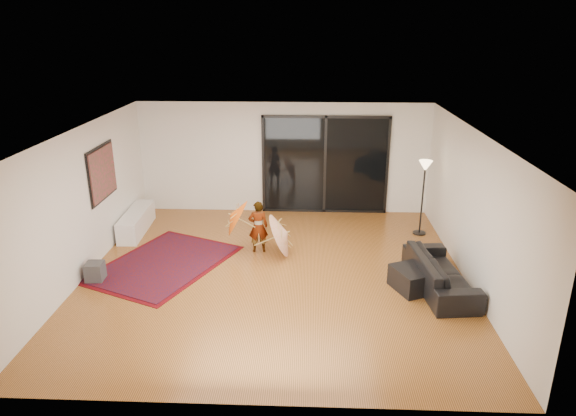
# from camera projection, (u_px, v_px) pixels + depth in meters

# --- Properties ---
(floor) EXTENTS (7.00, 7.00, 0.00)m
(floor) POSITION_uv_depth(u_px,v_px,m) (275.00, 274.00, 9.60)
(floor) COLOR #AC662F
(floor) RESTS_ON ground
(ceiling) EXTENTS (7.00, 7.00, 0.00)m
(ceiling) POSITION_uv_depth(u_px,v_px,m) (273.00, 132.00, 8.68)
(ceiling) COLOR white
(ceiling) RESTS_ON wall_back
(wall_back) EXTENTS (7.00, 0.00, 7.00)m
(wall_back) POSITION_uv_depth(u_px,v_px,m) (284.00, 158.00, 12.43)
(wall_back) COLOR silver
(wall_back) RESTS_ON floor
(wall_front) EXTENTS (7.00, 0.00, 7.00)m
(wall_front) POSITION_uv_depth(u_px,v_px,m) (254.00, 309.00, 5.85)
(wall_front) COLOR silver
(wall_front) RESTS_ON floor
(wall_left) EXTENTS (0.00, 7.00, 7.00)m
(wall_left) POSITION_uv_depth(u_px,v_px,m) (81.00, 204.00, 9.28)
(wall_left) COLOR silver
(wall_left) RESTS_ON floor
(wall_right) EXTENTS (0.00, 7.00, 7.00)m
(wall_right) POSITION_uv_depth(u_px,v_px,m) (473.00, 209.00, 9.00)
(wall_right) COLOR silver
(wall_right) RESTS_ON floor
(sliding_door) EXTENTS (3.06, 0.07, 2.40)m
(sliding_door) POSITION_uv_depth(u_px,v_px,m) (325.00, 165.00, 12.41)
(sliding_door) COLOR black
(sliding_door) RESTS_ON wall_back
(painting) EXTENTS (0.04, 1.28, 1.08)m
(painting) POSITION_uv_depth(u_px,v_px,m) (102.00, 173.00, 10.12)
(painting) COLOR black
(painting) RESTS_ON wall_left
(media_console) EXTENTS (0.50, 1.71, 0.47)m
(media_console) POSITION_uv_depth(u_px,v_px,m) (136.00, 222.00, 11.52)
(media_console) COLOR white
(media_console) RESTS_ON floor
(speaker) EXTENTS (0.33, 0.33, 0.35)m
(speaker) POSITION_uv_depth(u_px,v_px,m) (95.00, 272.00, 9.31)
(speaker) COLOR #424244
(speaker) RESTS_ON floor
(persian_rug) EXTENTS (2.94, 3.33, 0.02)m
(persian_rug) POSITION_uv_depth(u_px,v_px,m) (164.00, 264.00, 10.01)
(persian_rug) COLOR #4F060C
(persian_rug) RESTS_ON floor
(sofa) EXTENTS (1.01, 2.11, 0.60)m
(sofa) POSITION_uv_depth(u_px,v_px,m) (440.00, 272.00, 9.02)
(sofa) COLOR black
(sofa) RESTS_ON floor
(ottoman) EXTENTS (0.92, 0.92, 0.40)m
(ottoman) POSITION_uv_depth(u_px,v_px,m) (415.00, 279.00, 9.02)
(ottoman) COLOR black
(ottoman) RESTS_ON floor
(floor_lamp) EXTENTS (0.29, 0.29, 1.68)m
(floor_lamp) POSITION_uv_depth(u_px,v_px,m) (424.00, 177.00, 11.03)
(floor_lamp) COLOR black
(floor_lamp) RESTS_ON floor
(child) EXTENTS (0.43, 0.31, 1.09)m
(child) POSITION_uv_depth(u_px,v_px,m) (258.00, 227.00, 10.40)
(child) COLOR #999999
(child) RESTS_ON floor
(parasol_orange) EXTENTS (0.53, 0.80, 0.86)m
(parasol_orange) POSITION_uv_depth(u_px,v_px,m) (231.00, 218.00, 10.31)
(parasol_orange) COLOR #E2580B
(parasol_orange) RESTS_ON child
(parasol_white) EXTENTS (0.55, 0.91, 0.95)m
(parasol_white) POSITION_uv_depth(u_px,v_px,m) (287.00, 232.00, 10.25)
(parasol_white) COLOR beige
(parasol_white) RESTS_ON floor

